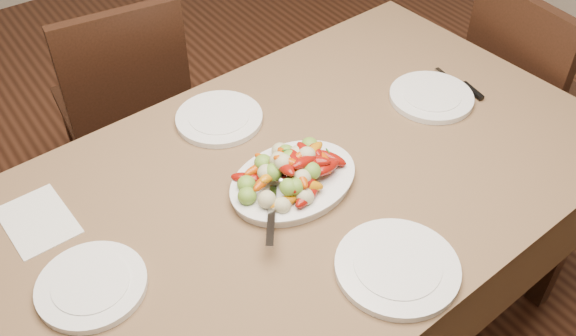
# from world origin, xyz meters

# --- Properties ---
(dining_table) EXTENTS (1.91, 1.17, 0.76)m
(dining_table) POSITION_xyz_m (0.10, 0.13, 0.38)
(dining_table) COLOR brown
(dining_table) RESTS_ON ground
(chair_far) EXTENTS (0.46, 0.46, 0.95)m
(chair_far) POSITION_xyz_m (0.00, 1.07, 0.47)
(chair_far) COLOR black
(chair_far) RESTS_ON ground
(chair_right) EXTENTS (0.44, 0.44, 0.95)m
(chair_right) POSITION_xyz_m (1.28, 0.20, 0.47)
(chair_right) COLOR black
(chair_right) RESTS_ON ground
(serving_platter) EXTENTS (0.36, 0.28, 0.02)m
(serving_platter) POSITION_xyz_m (0.11, 0.11, 0.77)
(serving_platter) COLOR white
(serving_platter) RESTS_ON dining_table
(roasted_vegetables) EXTENTS (0.29, 0.21, 0.09)m
(roasted_vegetables) POSITION_xyz_m (0.11, 0.11, 0.83)
(roasted_vegetables) COLOR maroon
(roasted_vegetables) RESTS_ON serving_platter
(serving_spoon) EXTENTS (0.26, 0.21, 0.03)m
(serving_spoon) POSITION_xyz_m (0.04, 0.07, 0.81)
(serving_spoon) COLOR #9EA0A8
(serving_spoon) RESTS_ON serving_platter
(plate_left) EXTENTS (0.25, 0.25, 0.02)m
(plate_left) POSITION_xyz_m (-0.45, 0.11, 0.77)
(plate_left) COLOR white
(plate_left) RESTS_ON dining_table
(plate_right) EXTENTS (0.25, 0.25, 0.02)m
(plate_right) POSITION_xyz_m (0.66, 0.18, 0.77)
(plate_right) COLOR white
(plate_right) RESTS_ON dining_table
(plate_far) EXTENTS (0.25, 0.25, 0.02)m
(plate_far) POSITION_xyz_m (0.09, 0.46, 0.77)
(plate_far) COLOR white
(plate_far) RESTS_ON dining_table
(plate_near) EXTENTS (0.29, 0.29, 0.02)m
(plate_near) POSITION_xyz_m (0.14, -0.24, 0.77)
(plate_near) COLOR white
(plate_near) RESTS_ON dining_table
(menu_card) EXTENTS (0.16, 0.22, 0.00)m
(menu_card) POSITION_xyz_m (-0.48, 0.38, 0.76)
(menu_card) COLOR silver
(menu_card) RESTS_ON dining_table
(table_knife) EXTENTS (0.05, 0.20, 0.01)m
(table_knife) POSITION_xyz_m (0.79, 0.18, 0.76)
(table_knife) COLOR #9EA0A8
(table_knife) RESTS_ON dining_table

